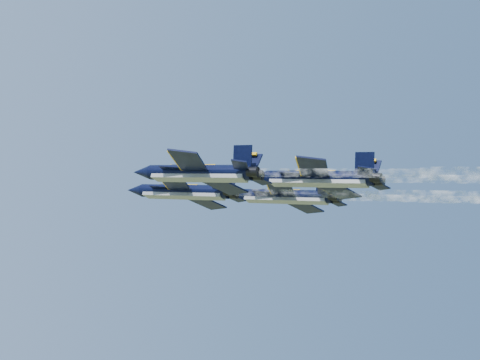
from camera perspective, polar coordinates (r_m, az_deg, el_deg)
jet_lead at (r=104.98m, az=-4.54°, el=-0.91°), size 13.65×18.98×5.11m
jet_left at (r=90.18m, az=-3.37°, el=0.54°), size 13.65×18.98×5.11m
jet_right at (r=109.33m, az=3.42°, el=-1.28°), size 13.65×18.98×5.11m
jet_slot at (r=94.41m, az=5.92°, el=0.11°), size 13.65×18.98×5.11m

